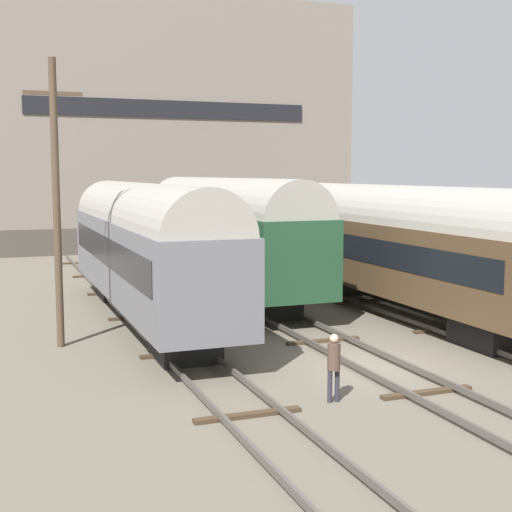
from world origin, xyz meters
name	(u,v)px	position (x,y,z in m)	size (l,w,h in m)	color
ground_plane	(368,365)	(0.00, 0.00, 0.00)	(200.00, 200.00, 0.00)	#60594C
track_left	(210,377)	(-4.85, 0.00, 0.14)	(2.60, 60.00, 0.26)	#4C4742
track_middle	(368,360)	(0.00, 0.00, 0.14)	(2.60, 60.00, 0.26)	#4C4742
track_right	(502,346)	(4.85, 0.00, 0.14)	(2.60, 60.00, 0.26)	#4C4742
train_car_green	(224,228)	(0.00, 13.57, 3.06)	(3.09, 18.02, 5.39)	black
train_car_brown	(400,242)	(4.85, 6.12, 2.90)	(3.11, 17.19, 5.13)	black
train_car_grey	(144,243)	(-4.85, 8.34, 2.99)	(2.94, 17.35, 5.24)	black
person_worker	(334,361)	(-2.50, -2.70, 1.02)	(0.32, 0.32, 1.70)	#282833
utility_pole	(56,200)	(-8.23, 5.48, 4.75)	(1.80, 0.24, 9.17)	#473828
warehouse_building	(151,128)	(2.11, 38.56, 9.16)	(28.62, 13.46, 18.31)	#46403A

